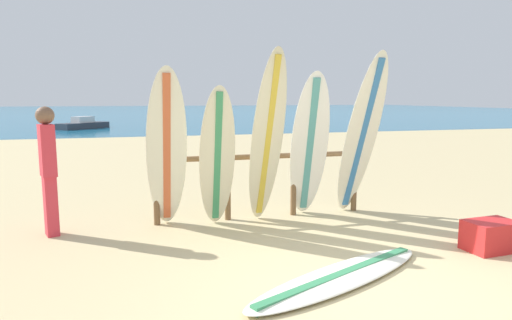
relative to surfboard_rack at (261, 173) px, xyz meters
The scene contains 12 objects.
ground_plane 3.04m from the surfboard_rack, 85.65° to the right, with size 120.00×120.00×0.00m, color #CCB784.
ocean_water 55.05m from the surfboard_rack, 89.77° to the left, with size 120.00×80.00×0.01m, color #196B93.
surfboard_rack is the anchor object (origin of this frame).
surfboard_leaning_far_left 1.50m from the surfboard_rack, 169.17° to the right, with size 0.55×0.79×2.23m.
surfboard_leaning_left 0.88m from the surfboard_rack, 153.98° to the right, with size 0.51×0.60×1.99m.
surfboard_leaning_center_left 0.70m from the surfboard_rack, 94.59° to the right, with size 0.54×0.88×2.49m.
surfboard_leaning_center 0.82m from the surfboard_rack, 22.80° to the right, with size 0.69×0.95×2.19m.
surfboard_leaning_center_right 1.58m from the surfboard_rack, 16.54° to the right, with size 0.53×1.09×2.47m.
surfboard_lying_on_sand 2.58m from the surfboard_rack, 87.24° to the right, with size 2.49×1.53×0.08m.
beachgoer_standing 2.94m from the surfboard_rack, behind, with size 0.25×0.32×1.71m.
small_boat_offshore 22.06m from the surfboard_rack, 102.38° to the left, with size 2.87×2.96×0.71m.
cooler_box 3.15m from the surfboard_rack, 44.12° to the right, with size 0.60×0.40×0.36m, color red.
Camera 1 is at (-2.05, -3.42, 1.82)m, focal length 31.22 mm.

